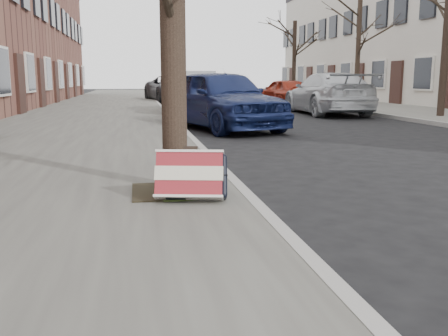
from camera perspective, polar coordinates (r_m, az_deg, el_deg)
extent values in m
plane|color=black|center=(4.77, 20.26, -6.17)|extent=(120.00, 120.00, 0.00)
cube|color=#65645C|center=(19.02, -14.16, 6.19)|extent=(5.00, 70.00, 0.12)
cube|color=gray|center=(21.53, 18.24, 6.42)|extent=(4.00, 70.00, 0.12)
cube|color=black|center=(5.28, -5.83, -2.61)|extent=(0.85, 0.85, 0.02)
cube|color=maroon|center=(4.83, -3.95, -0.88)|extent=(0.70, 0.48, 0.49)
cube|color=black|center=(4.85, -3.23, -0.96)|extent=(0.65, 0.44, 0.47)
imported|color=#121C47|center=(12.82, -0.30, 7.88)|extent=(3.06, 4.86, 1.54)
imported|color=#A0A3A8|center=(18.53, -3.52, 8.61)|extent=(2.46, 4.96, 1.56)
imported|color=#313236|center=(28.32, -5.84, 9.02)|extent=(3.25, 5.58, 1.46)
imported|color=#B8BCC0|center=(18.69, 11.75, 8.32)|extent=(2.23, 5.19, 1.49)
imported|color=maroon|center=(25.06, 6.80, 8.66)|extent=(2.26, 4.01, 1.29)
cylinder|color=black|center=(17.37, 24.02, 13.02)|extent=(0.23, 0.23, 4.57)
cylinder|color=black|center=(22.85, 15.07, 12.83)|extent=(0.20, 0.20, 4.70)
cylinder|color=black|center=(31.11, 8.02, 12.16)|extent=(0.24, 0.24, 4.56)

